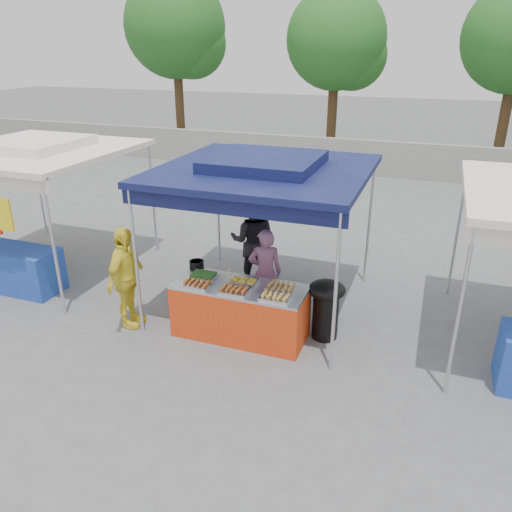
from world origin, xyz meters
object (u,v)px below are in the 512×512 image
(vendor_woman, at_px, (265,273))
(helper_man, at_px, (253,241))
(cooking_pot, at_px, (197,265))
(vendor_table, at_px, (240,311))
(wok_burner, at_px, (326,305))
(customer_person, at_px, (126,278))

(vendor_woman, relative_size, helper_man, 0.86)
(cooking_pot, distance_m, helper_man, 1.48)
(vendor_table, relative_size, wok_burner, 2.12)
(cooking_pot, height_order, customer_person, customer_person)
(vendor_table, bearing_deg, wok_burner, 17.77)
(cooking_pot, bearing_deg, wok_burner, 1.66)
(cooking_pot, distance_m, customer_person, 1.11)
(vendor_woman, bearing_deg, helper_man, -79.64)
(cooking_pot, bearing_deg, customer_person, -144.42)
(helper_man, bearing_deg, cooking_pot, 61.63)
(vendor_table, bearing_deg, vendor_woman, 80.05)
(vendor_table, bearing_deg, cooking_pot, 159.17)
(wok_burner, relative_size, vendor_woman, 0.63)
(cooking_pot, xyz_separation_m, vendor_woman, (1.01, 0.43, -0.17))
(wok_burner, distance_m, vendor_woman, 1.17)
(cooking_pot, relative_size, vendor_woman, 0.15)
(vendor_woman, distance_m, customer_person, 2.19)
(cooking_pot, xyz_separation_m, wok_burner, (2.10, 0.06, -0.36))
(cooking_pot, xyz_separation_m, helper_man, (0.43, 1.42, -0.05))
(cooking_pot, height_order, wok_burner, cooking_pot)
(vendor_table, height_order, helper_man, helper_man)
(cooking_pot, bearing_deg, helper_man, 73.05)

